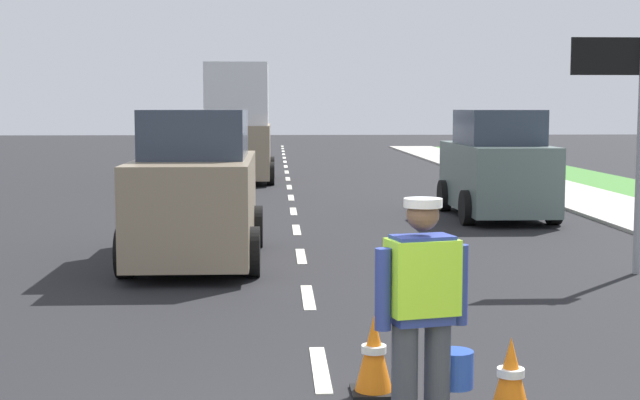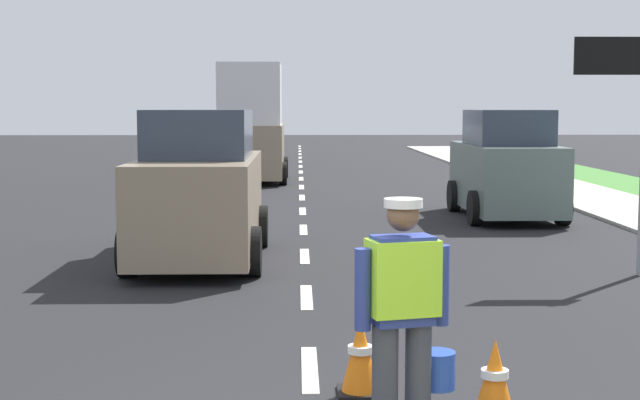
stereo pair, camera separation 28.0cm
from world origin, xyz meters
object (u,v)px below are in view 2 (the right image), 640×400
(delivery_truck, at_px, (252,129))
(car_parked_far, at_px, (506,168))
(lane_direction_sign, at_px, (628,97))
(traffic_cone_near, at_px, (360,355))
(car_oncoming_third, at_px, (260,135))
(traffic_cone_far, at_px, (495,380))
(road_worker, at_px, (405,307))
(car_oncoming_lead, at_px, (200,191))

(delivery_truck, relative_size, car_parked_far, 1.19)
(lane_direction_sign, bearing_deg, traffic_cone_near, -127.77)
(delivery_truck, xyz_separation_m, car_oncoming_third, (-0.31, 13.04, -0.60))
(traffic_cone_near, height_order, delivery_truck, delivery_truck)
(lane_direction_sign, bearing_deg, delivery_truck, 110.42)
(lane_direction_sign, height_order, delivery_truck, delivery_truck)
(car_oncoming_third, bearing_deg, traffic_cone_far, -84.78)
(traffic_cone_far, bearing_deg, road_worker, -150.86)
(traffic_cone_near, bearing_deg, car_oncoming_lead, 106.87)
(lane_direction_sign, distance_m, car_parked_far, 6.53)
(traffic_cone_far, height_order, car_parked_far, car_parked_far)
(road_worker, xyz_separation_m, traffic_cone_far, (0.70, 0.39, -0.63))
(car_oncoming_lead, bearing_deg, car_parked_far, 41.40)
(traffic_cone_near, bearing_deg, delivery_truck, 95.24)
(lane_direction_sign, distance_m, car_oncoming_third, 29.32)
(lane_direction_sign, height_order, car_oncoming_third, lane_direction_sign)
(car_oncoming_lead, xyz_separation_m, car_parked_far, (5.70, 5.03, -0.01))
(traffic_cone_far, xyz_separation_m, car_oncoming_third, (-3.14, 34.33, 0.71))
(lane_direction_sign, relative_size, delivery_truck, 0.70)
(car_parked_far, bearing_deg, car_oncoming_third, 105.00)
(traffic_cone_near, bearing_deg, traffic_cone_far, -34.19)
(traffic_cone_near, distance_m, delivery_truck, 20.78)
(lane_direction_sign, xyz_separation_m, car_parked_far, (-0.15, 6.38, -1.38))
(traffic_cone_far, bearing_deg, traffic_cone_near, 145.81)
(lane_direction_sign, bearing_deg, road_worker, -121.22)
(lane_direction_sign, xyz_separation_m, delivery_truck, (-5.81, 15.60, -0.80))
(traffic_cone_near, relative_size, car_oncoming_lead, 0.15)
(traffic_cone_far, distance_m, car_parked_far, 12.41)
(car_parked_far, bearing_deg, lane_direction_sign, -88.64)
(traffic_cone_near, height_order, car_parked_far, car_parked_far)
(car_parked_far, bearing_deg, road_worker, -105.83)
(road_worker, distance_m, car_parked_far, 12.95)
(traffic_cone_near, xyz_separation_m, car_parked_far, (3.76, 11.43, 0.71))
(road_worker, xyz_separation_m, delivery_truck, (-2.12, 21.68, 0.68))
(car_oncoming_third, distance_m, car_parked_far, 23.05)
(delivery_truck, height_order, car_parked_far, delivery_truck)
(car_oncoming_third, bearing_deg, delivery_truck, -88.66)
(delivery_truck, bearing_deg, lane_direction_sign, -69.58)
(road_worker, relative_size, delivery_truck, 0.36)
(traffic_cone_far, bearing_deg, car_oncoming_third, 95.22)
(traffic_cone_far, xyz_separation_m, car_oncoming_lead, (-2.88, 7.04, 0.74))
(lane_direction_sign, height_order, traffic_cone_far, lane_direction_sign)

